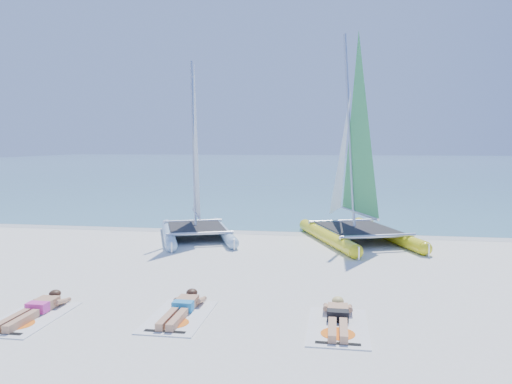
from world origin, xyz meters
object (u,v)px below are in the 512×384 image
at_px(catamaran_blue, 195,183).
at_px(towel_a, 30,318).
at_px(sunbather_a, 36,308).
at_px(sunbather_c, 338,316).
at_px(towel_b, 179,316).
at_px(sunbather_b, 182,307).
at_px(towel_c, 338,327).
at_px(catamaran_yellow, 352,172).

bearing_deg(catamaran_blue, towel_a, -117.11).
xyz_separation_m(sunbather_a, sunbather_c, (5.38, 0.43, 0.00)).
height_order(towel_b, sunbather_c, sunbather_c).
bearing_deg(towel_a, sunbather_c, 6.64).
distance_m(catamaran_blue, sunbather_c, 8.69).
bearing_deg(towel_b, sunbather_c, 2.87).
relative_size(catamaran_blue, sunbather_b, 3.52).
bearing_deg(towel_c, towel_b, 178.94).
xyz_separation_m(towel_a, sunbather_c, (5.38, 0.63, 0.11)).
bearing_deg(towel_b, towel_a, -169.35).
relative_size(catamaran_yellow, sunbather_b, 4.01).
xyz_separation_m(sunbather_a, sunbather_b, (2.59, 0.49, 0.00)).
bearing_deg(sunbather_a, towel_b, 6.49).
relative_size(catamaran_blue, towel_a, 3.28).
relative_size(sunbather_b, sunbather_c, 1.00).
relative_size(sunbather_b, towel_c, 0.93).
xyz_separation_m(towel_b, towel_c, (2.80, -0.05, 0.00)).
height_order(towel_a, sunbather_c, sunbather_c).
height_order(catamaran_blue, towel_a, catamaran_blue).
xyz_separation_m(towel_c, sunbather_c, (0.00, 0.19, 0.11)).
distance_m(towel_a, towel_b, 2.63).
height_order(catamaran_yellow, towel_c, catamaran_yellow).
bearing_deg(sunbather_a, towel_a, -90.00).
bearing_deg(sunbather_c, sunbather_a, -175.39).
bearing_deg(towel_c, sunbather_a, -177.42).
height_order(catamaran_yellow, towel_a, catamaran_yellow).
bearing_deg(sunbather_a, sunbather_b, 10.65).
xyz_separation_m(catamaran_blue, sunbather_b, (1.78, -7.14, -1.69)).
distance_m(towel_a, sunbather_b, 2.68).
relative_size(towel_a, towel_b, 1.00).
distance_m(catamaran_blue, catamaran_yellow, 5.08).
relative_size(towel_b, towel_c, 1.00).
bearing_deg(catamaran_blue, towel_b, -97.58).
xyz_separation_m(towel_a, sunbather_b, (2.59, 0.68, 0.11)).
bearing_deg(catamaran_yellow, towel_b, -133.00).
height_order(catamaran_blue, sunbather_b, catamaran_blue).
distance_m(catamaran_yellow, towel_a, 10.53).
height_order(sunbather_b, towel_c, sunbather_b).
distance_m(towel_b, sunbather_b, 0.22).
bearing_deg(catamaran_blue, catamaran_yellow, -13.54).
distance_m(sunbather_b, towel_c, 2.81).
bearing_deg(sunbather_a, sunbather_c, 4.61).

